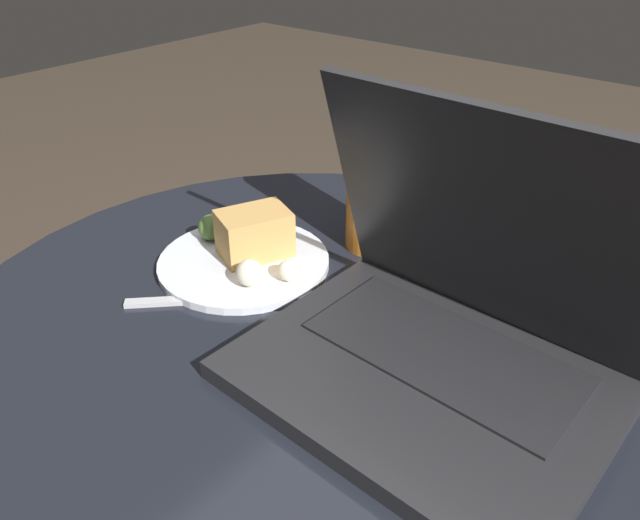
{
  "coord_description": "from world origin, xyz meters",
  "views": [
    {
      "loc": [
        0.34,
        -0.39,
        0.87
      ],
      "look_at": [
        0.01,
        0.01,
        0.56
      ],
      "focal_mm": 35.0,
      "sensor_mm": 36.0,
      "label": 1
    }
  ],
  "objects": [
    {
      "name": "laptop",
      "position": [
        0.15,
        0.02,
        0.54
      ],
      "size": [
        0.32,
        0.25,
        0.25
      ],
      "color": "#232326",
      "rests_on": "table"
    },
    {
      "name": "table",
      "position": [
        0.0,
        0.0,
        0.37
      ],
      "size": [
        0.74,
        0.74,
        0.49
      ],
      "color": "#515156",
      "rests_on": "ground_plane"
    },
    {
      "name": "beer_glass",
      "position": [
        -0.03,
        0.17,
        0.58
      ],
      "size": [
        0.08,
        0.08,
        0.19
      ],
      "color": "#C6701E",
      "rests_on": "table"
    },
    {
      "name": "snack_plate",
      "position": [
        -0.12,
        0.04,
        0.51
      ],
      "size": [
        0.2,
        0.2,
        0.06
      ],
      "color": "silver",
      "rests_on": "table"
    },
    {
      "name": "fork",
      "position": [
        -0.08,
        -0.02,
        0.49
      ],
      "size": [
        0.15,
        0.15,
        0.01
      ],
      "color": "#B2B2B7",
      "rests_on": "table"
    }
  ]
}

